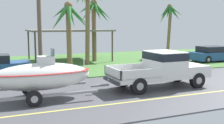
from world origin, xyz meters
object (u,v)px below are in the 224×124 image
at_px(pickup_truck_towing, 164,67).
at_px(parked_sedan_far, 214,54).
at_px(boat_on_trailer, 41,76).
at_px(palm_tree_far_left, 94,15).
at_px(carport_awning, 69,31).
at_px(utility_pole, 39,5).
at_px(palm_tree_near_left, 170,16).
at_px(palm_tree_near_right, 88,0).
at_px(palm_tree_mid, 68,21).

relative_size(pickup_truck_towing, parked_sedan_far, 1.25).
distance_m(boat_on_trailer, palm_tree_far_left, 13.04).
xyz_separation_m(pickup_truck_towing, carport_awning, (-1.89, 12.57, 1.67)).
distance_m(palm_tree_far_left, utility_pole, 8.63).
xyz_separation_m(parked_sedan_far, palm_tree_far_left, (-9.94, 4.00, 3.41)).
bearing_deg(palm_tree_far_left, palm_tree_near_left, 2.02).
bearing_deg(palm_tree_far_left, carport_awning, 140.16).
xyz_separation_m(parked_sedan_far, carport_awning, (-11.84, 5.58, 2.04)).
height_order(pickup_truck_towing, palm_tree_near_right, palm_tree_near_right).
height_order(boat_on_trailer, palm_tree_near_right, palm_tree_near_right).
bearing_deg(palm_tree_near_left, pickup_truck_towing, -125.64).
xyz_separation_m(pickup_truck_towing, palm_tree_far_left, (0.01, 10.98, 3.04)).
bearing_deg(carport_awning, palm_tree_mid, -104.09).
bearing_deg(palm_tree_mid, palm_tree_near_left, 20.89).
xyz_separation_m(boat_on_trailer, palm_tree_mid, (3.02, 6.92, 2.52)).
relative_size(boat_on_trailer, utility_pole, 0.66).
relative_size(palm_tree_near_left, palm_tree_near_right, 0.80).
relative_size(palm_tree_mid, palm_tree_far_left, 0.89).
relative_size(pickup_truck_towing, palm_tree_mid, 1.12).
bearing_deg(parked_sedan_far, utility_pole, -170.86).
bearing_deg(palm_tree_near_left, palm_tree_near_right, -166.34).
distance_m(parked_sedan_far, carport_awning, 13.25).
distance_m(parked_sedan_far, palm_tree_mid, 13.57).
xyz_separation_m(boat_on_trailer, carport_awning, (4.44, 12.57, 1.68)).
relative_size(boat_on_trailer, palm_tree_far_left, 1.03).
relative_size(carport_awning, palm_tree_near_left, 1.33).
height_order(palm_tree_near_left, utility_pole, utility_pole).
bearing_deg(utility_pole, boat_on_trailer, -98.61).
height_order(palm_tree_near_right, utility_pole, utility_pole).
relative_size(carport_awning, palm_tree_far_left, 1.30).
xyz_separation_m(palm_tree_mid, palm_tree_far_left, (3.31, 4.06, 0.52)).
height_order(carport_awning, palm_tree_far_left, palm_tree_far_left).
relative_size(pickup_truck_towing, palm_tree_near_right, 0.82).
relative_size(boat_on_trailer, carport_awning, 0.79).
bearing_deg(boat_on_trailer, palm_tree_far_left, 60.04).
bearing_deg(carport_awning, utility_pole, -114.91).
distance_m(carport_awning, palm_tree_near_left, 10.15).
distance_m(palm_tree_mid, palm_tree_far_left, 5.27).
xyz_separation_m(parked_sedan_far, palm_tree_mid, (-13.26, -0.06, 2.88)).
bearing_deg(parked_sedan_far, palm_tree_far_left, 158.07).
bearing_deg(palm_tree_near_right, boat_on_trailer, -119.72).
height_order(carport_awning, palm_tree_near_right, palm_tree_near_right).
xyz_separation_m(boat_on_trailer, palm_tree_near_right, (5.15, 9.02, 4.14)).
relative_size(palm_tree_near_left, palm_tree_far_left, 0.98).
bearing_deg(palm_tree_mid, palm_tree_near_right, 44.55).
relative_size(pickup_truck_towing, utility_pole, 0.65).
xyz_separation_m(pickup_truck_towing, boat_on_trailer, (-6.32, -0.00, -0.01)).
bearing_deg(palm_tree_mid, boat_on_trailer, -113.57).
distance_m(palm_tree_near_right, palm_tree_far_left, 2.54).
xyz_separation_m(palm_tree_near_right, palm_tree_mid, (-2.13, -2.10, -1.62)).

